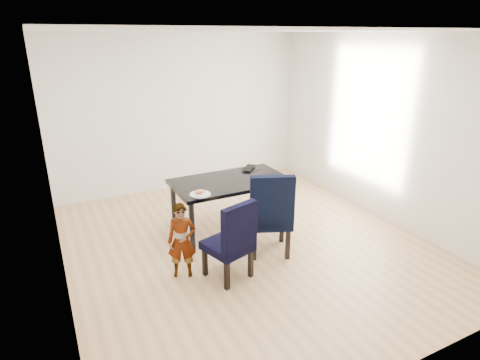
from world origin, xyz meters
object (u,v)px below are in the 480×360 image
dining_table (230,205)px  laptop (246,168)px  plate (200,194)px  chair_left (227,239)px  child (182,241)px  chair_right (269,212)px

dining_table → laptop: laptop is taller
laptop → plate: bearing=-11.2°
chair_left → child: bearing=134.7°
child → plate: bearing=71.1°
chair_left → dining_table: bearing=46.3°
dining_table → child: size_ratio=1.78×
dining_table → laptop: (0.43, 0.35, 0.39)m
dining_table → chair_right: chair_right is taller
plate → laptop: (1.00, 0.67, 0.01)m
dining_table → plate: 0.76m
chair_left → plate: (-0.02, 0.76, 0.27)m
child → chair_right: bearing=24.0°
dining_table → chair_right: 0.82m
chair_left → chair_right: size_ratio=0.87×
chair_right → child: (-1.18, -0.04, -0.10)m
chair_right → plate: (-0.74, 0.46, 0.20)m
plate → chair_left: bearing=-88.5°
dining_table → child: child is taller
chair_left → laptop: chair_left is taller
chair_right → laptop: 1.18m
dining_table → laptop: 0.68m
plate → laptop: laptop is taller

